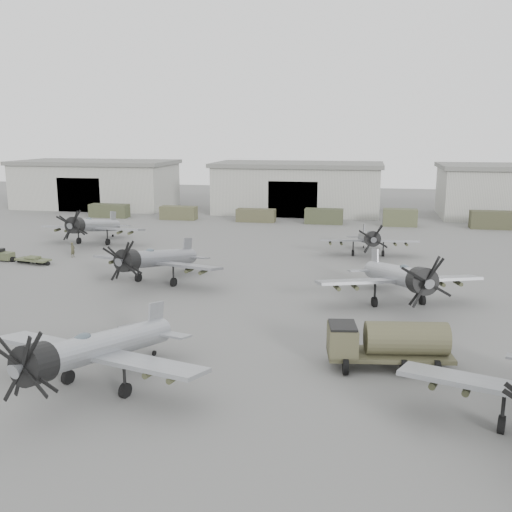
{
  "coord_description": "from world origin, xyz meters",
  "views": [
    {
      "loc": [
        11.97,
        -37.47,
        13.85
      ],
      "look_at": [
        1.98,
        13.67,
        2.5
      ],
      "focal_mm": 40.0,
      "sensor_mm": 36.0,
      "label": 1
    }
  ],
  "objects_px": {
    "aircraft_near_1": "(92,350)",
    "aircraft_far_1": "(369,239)",
    "ground_crew": "(73,250)",
    "tug_trailer": "(16,257)",
    "aircraft_far_0": "(92,226)",
    "aircraft_mid_1": "(154,259)",
    "aircraft_mid_2": "(401,277)",
    "fuel_tanker": "(388,341)"
  },
  "relations": [
    {
      "from": "aircraft_far_0",
      "to": "aircraft_near_1",
      "type": "bearing_deg",
      "value": -61.9
    },
    {
      "from": "aircraft_near_1",
      "to": "aircraft_far_0",
      "type": "distance_m",
      "value": 43.17
    },
    {
      "from": "aircraft_mid_1",
      "to": "aircraft_far_1",
      "type": "bearing_deg",
      "value": 53.74
    },
    {
      "from": "aircraft_far_1",
      "to": "fuel_tanker",
      "type": "distance_m",
      "value": 31.72
    },
    {
      "from": "aircraft_mid_1",
      "to": "fuel_tanker",
      "type": "bearing_deg",
      "value": -22.92
    },
    {
      "from": "aircraft_mid_1",
      "to": "aircraft_far_0",
      "type": "bearing_deg",
      "value": 145.2
    },
    {
      "from": "aircraft_near_1",
      "to": "tug_trailer",
      "type": "relative_size",
      "value": 1.94
    },
    {
      "from": "ground_crew",
      "to": "aircraft_near_1",
      "type": "bearing_deg",
      "value": -137.49
    },
    {
      "from": "aircraft_near_1",
      "to": "ground_crew",
      "type": "height_order",
      "value": "aircraft_near_1"
    },
    {
      "from": "tug_trailer",
      "to": "aircraft_mid_1",
      "type": "bearing_deg",
      "value": -7.15
    },
    {
      "from": "aircraft_near_1",
      "to": "tug_trailer",
      "type": "xyz_separation_m",
      "value": [
        -23.11,
        27.77,
        -1.89
      ]
    },
    {
      "from": "aircraft_near_1",
      "to": "ground_crew",
      "type": "relative_size",
      "value": 7.78
    },
    {
      "from": "aircraft_near_1",
      "to": "aircraft_mid_1",
      "type": "distance_m",
      "value": 22.42
    },
    {
      "from": "aircraft_far_0",
      "to": "aircraft_far_1",
      "type": "relative_size",
      "value": 1.16
    },
    {
      "from": "aircraft_mid_1",
      "to": "aircraft_mid_2",
      "type": "distance_m",
      "value": 22.15
    },
    {
      "from": "aircraft_mid_1",
      "to": "aircraft_far_1",
      "type": "relative_size",
      "value": 1.16
    },
    {
      "from": "aircraft_far_0",
      "to": "tug_trailer",
      "type": "bearing_deg",
      "value": -107.35
    },
    {
      "from": "fuel_tanker",
      "to": "aircraft_far_0",
      "type": "bearing_deg",
      "value": 129.23
    },
    {
      "from": "aircraft_far_1",
      "to": "ground_crew",
      "type": "bearing_deg",
      "value": -174.7
    },
    {
      "from": "ground_crew",
      "to": "aircraft_mid_1",
      "type": "bearing_deg",
      "value": -112.68
    },
    {
      "from": "aircraft_far_0",
      "to": "aircraft_far_1",
      "type": "height_order",
      "value": "aircraft_far_0"
    },
    {
      "from": "ground_crew",
      "to": "fuel_tanker",
      "type": "bearing_deg",
      "value": -113.83
    },
    {
      "from": "aircraft_mid_1",
      "to": "aircraft_mid_2",
      "type": "height_order",
      "value": "aircraft_mid_2"
    },
    {
      "from": "tug_trailer",
      "to": "ground_crew",
      "type": "relative_size",
      "value": 4.02
    },
    {
      "from": "aircraft_far_1",
      "to": "ground_crew",
      "type": "relative_size",
      "value": 6.64
    },
    {
      "from": "aircraft_far_0",
      "to": "ground_crew",
      "type": "distance_m",
      "value": 7.59
    },
    {
      "from": "aircraft_far_1",
      "to": "fuel_tanker",
      "type": "height_order",
      "value": "aircraft_far_1"
    },
    {
      "from": "aircraft_far_1",
      "to": "aircraft_mid_2",
      "type": "bearing_deg",
      "value": -88.95
    },
    {
      "from": "aircraft_mid_2",
      "to": "aircraft_mid_1",
      "type": "bearing_deg",
      "value": 154.13
    },
    {
      "from": "aircraft_mid_2",
      "to": "aircraft_far_0",
      "type": "height_order",
      "value": "aircraft_mid_2"
    },
    {
      "from": "tug_trailer",
      "to": "ground_crew",
      "type": "height_order",
      "value": "ground_crew"
    },
    {
      "from": "aircraft_mid_1",
      "to": "tug_trailer",
      "type": "distance_m",
      "value": 19.26
    },
    {
      "from": "aircraft_far_1",
      "to": "fuel_tanker",
      "type": "relative_size",
      "value": 1.48
    },
    {
      "from": "tug_trailer",
      "to": "aircraft_mid_2",
      "type": "bearing_deg",
      "value": -1.29
    },
    {
      "from": "aircraft_near_1",
      "to": "aircraft_far_1",
      "type": "bearing_deg",
      "value": 83.34
    },
    {
      "from": "aircraft_near_1",
      "to": "ground_crew",
      "type": "distance_m",
      "value": 36.16
    },
    {
      "from": "fuel_tanker",
      "to": "aircraft_far_1",
      "type": "bearing_deg",
      "value": 83.72
    },
    {
      "from": "fuel_tanker",
      "to": "ground_crew",
      "type": "xyz_separation_m",
      "value": [
        -33.99,
        24.78,
        -0.78
      ]
    },
    {
      "from": "fuel_tanker",
      "to": "tug_trailer",
      "type": "distance_m",
      "value": 44.39
    },
    {
      "from": "aircraft_mid_1",
      "to": "tug_trailer",
      "type": "bearing_deg",
      "value": 176.04
    },
    {
      "from": "aircraft_far_0",
      "to": "tug_trailer",
      "type": "xyz_separation_m",
      "value": [
        -3.63,
        -10.76,
        -1.89
      ]
    },
    {
      "from": "tug_trailer",
      "to": "fuel_tanker",
      "type": "bearing_deg",
      "value": -18.04
    }
  ]
}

